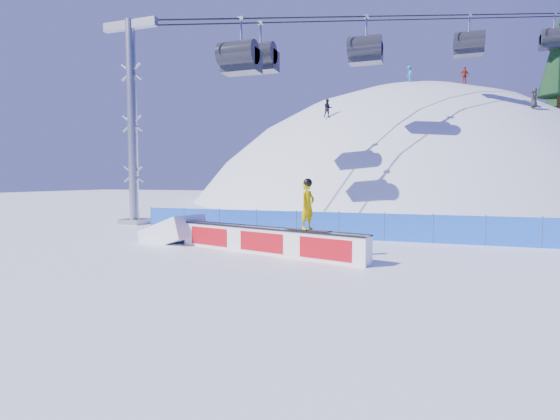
% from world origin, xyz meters
% --- Properties ---
extents(ground, '(160.00, 160.00, 0.00)m').
position_xyz_m(ground, '(0.00, 0.00, 0.00)').
color(ground, white).
rests_on(ground, ground).
extents(snow_hill, '(64.00, 64.00, 64.00)m').
position_xyz_m(snow_hill, '(0.00, 42.00, -18.00)').
color(snow_hill, silver).
rests_on(snow_hill, ground).
extents(safety_fence, '(22.05, 0.05, 1.30)m').
position_xyz_m(safety_fence, '(0.00, 4.50, 0.60)').
color(safety_fence, blue).
rests_on(safety_fence, ground).
extents(chairlift, '(40.80, 41.70, 22.00)m').
position_xyz_m(chairlift, '(4.74, 27.49, 16.89)').
color(chairlift, '#959AA3').
rests_on(chairlift, ground).
extents(rail_box, '(7.87, 2.87, 0.97)m').
position_xyz_m(rail_box, '(-2.68, -0.25, 0.48)').
color(rail_box, white).
rests_on(rail_box, ground).
extents(snow_ramp, '(3.06, 2.39, 1.68)m').
position_xyz_m(snow_ramp, '(-7.50, 1.20, 0.00)').
color(snow_ramp, white).
rests_on(snow_ramp, ground).
extents(snowboarder, '(1.68, 0.77, 1.74)m').
position_xyz_m(snowboarder, '(-0.96, -0.77, 1.82)').
color(snowboarder, black).
rests_on(snowboarder, rail_box).
extents(distant_skiers, '(18.31, 11.09, 6.49)m').
position_xyz_m(distant_skiers, '(1.88, 30.73, 11.70)').
color(distant_skiers, black).
rests_on(distant_skiers, ground).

